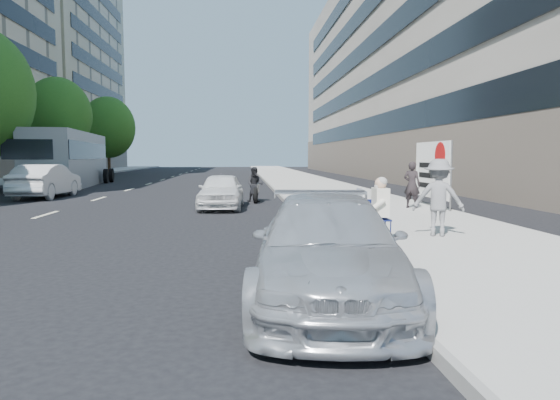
{
  "coord_description": "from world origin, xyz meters",
  "views": [
    {
      "loc": [
        -0.32,
        -8.31,
        1.86
      ],
      "look_at": [
        0.58,
        2.96,
        0.87
      ],
      "focal_mm": 32.0,
      "sensor_mm": 36.0,
      "label": 1
    }
  ],
  "objects": [
    {
      "name": "ground",
      "position": [
        0.0,
        0.0,
        0.0
      ],
      "size": [
        160.0,
        160.0,
        0.0
      ],
      "primitive_type": "plane",
      "color": "black",
      "rests_on": "ground"
    },
    {
      "name": "tree_far_e",
      "position": [
        -13.7,
        44.0,
        4.78
      ],
      "size": [
        5.4,
        5.4,
        7.89
      ],
      "color": "#382616",
      "rests_on": "ground"
    },
    {
      "name": "near_building",
      "position": [
        17.0,
        32.0,
        10.0
      ],
      "size": [
        14.0,
        70.0,
        20.0
      ],
      "primitive_type": "cube",
      "color": "gray",
      "rests_on": "ground"
    },
    {
      "name": "pedestrian_woman",
      "position": [
        5.33,
        7.72,
        0.92
      ],
      "size": [
        0.67,
        0.64,
        1.54
      ],
      "primitive_type": "imported",
      "rotation": [
        0.0,
        0.0,
        2.45
      ],
      "color": "black",
      "rests_on": "near_sidewalk"
    },
    {
      "name": "bus",
      "position": [
        -10.8,
        23.31,
        1.64
      ],
      "size": [
        3.83,
        12.28,
        3.3
      ],
      "rotation": [
        0.0,
        0.0,
        0.11
      ],
      "color": "gray",
      "rests_on": "ground"
    },
    {
      "name": "white_sedan_near",
      "position": [
        -1.0,
        9.5,
        0.63
      ],
      "size": [
        1.67,
        3.78,
        1.27
      ],
      "primitive_type": "imported",
      "rotation": [
        0.0,
        0.0,
        -0.05
      ],
      "color": "white",
      "rests_on": "ground"
    },
    {
      "name": "near_sidewalk",
      "position": [
        4.0,
        20.0,
        0.07
      ],
      "size": [
        5.0,
        120.0,
        0.15
      ],
      "primitive_type": "cube",
      "color": "#A09D96",
      "rests_on": "ground"
    },
    {
      "name": "protest_banner",
      "position": [
        6.18,
        8.16,
        1.4
      ],
      "size": [
        0.08,
        3.06,
        2.2
      ],
      "color": "#4C4C4C",
      "rests_on": "near_sidewalk"
    },
    {
      "name": "motorcycle",
      "position": [
        0.28,
        11.95,
        0.64
      ],
      "size": [
        0.75,
        2.05,
        1.42
      ],
      "rotation": [
        0.0,
        0.0,
        -0.11
      ],
      "color": "black",
      "rests_on": "ground"
    },
    {
      "name": "far_bldg_north",
      "position": [
        -30.0,
        62.0,
        14.0
      ],
      "size": [
        22.0,
        28.0,
        28.0
      ],
      "primitive_type": "cube",
      "color": "beige",
      "rests_on": "ground"
    },
    {
      "name": "parked_sedan",
      "position": [
        0.8,
        -2.0,
        0.67
      ],
      "size": [
        2.38,
        4.77,
        1.33
      ],
      "primitive_type": "imported",
      "rotation": [
        0.0,
        0.0,
        -0.12
      ],
      "color": "#B1B3B8",
      "rests_on": "ground"
    },
    {
      "name": "tree_far_d",
      "position": [
        -13.7,
        30.0,
        4.89
      ],
      "size": [
        4.8,
        4.8,
        7.65
      ],
      "color": "#382616",
      "rests_on": "ground"
    },
    {
      "name": "jogger",
      "position": [
        3.91,
        2.01,
        0.98
      ],
      "size": [
        1.22,
        0.96,
        1.65
      ],
      "primitive_type": "imported",
      "rotation": [
        0.0,
        0.0,
        2.76
      ],
      "color": "slate",
      "rests_on": "near_sidewalk"
    },
    {
      "name": "seated_protester",
      "position": [
        2.29,
        1.27,
        0.87
      ],
      "size": [
        0.83,
        1.12,
        1.31
      ],
      "color": "#121A50",
      "rests_on": "near_sidewalk"
    },
    {
      "name": "white_sedan_mid",
      "position": [
        -9.03,
        14.83,
        0.75
      ],
      "size": [
        1.72,
        4.59,
        1.5
      ],
      "primitive_type": "imported",
      "rotation": [
        0.0,
        0.0,
        3.11
      ],
      "color": "silver",
      "rests_on": "ground"
    }
  ]
}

